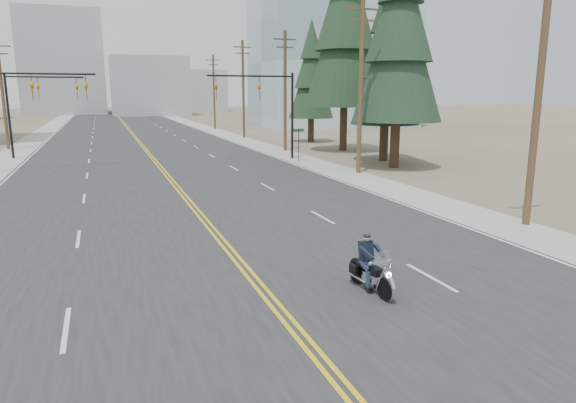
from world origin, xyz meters
The scene contains 24 objects.
ground_plane centered at (0.00, 0.00, 0.00)m, with size 400.00×400.00×0.00m, color #776D56.
road centered at (0.00, 70.00, 0.01)m, with size 20.00×200.00×0.01m, color #303033.
sidewalk_left centered at (-11.50, 70.00, 0.01)m, with size 3.00×200.00×0.01m, color #A5A5A0.
sidewalk_right centered at (11.50, 70.00, 0.01)m, with size 3.00×200.00×0.01m, color #A5A5A0.
traffic_mast_left centered at (-8.98, 32.00, 4.94)m, with size 7.10×0.26×7.00m.
traffic_mast_right centered at (8.98, 32.00, 4.94)m, with size 7.10×0.26×7.00m.
traffic_mast_far centered at (-9.31, 40.00, 4.87)m, with size 6.10×0.26×7.00m.
street_sign centered at (10.80, 30.00, 1.80)m, with size 0.90×0.06×2.62m.
utility_pole_a centered at (12.50, 8.00, 5.73)m, with size 2.20×0.30×11.00m.
utility_pole_b centered at (12.50, 23.00, 5.98)m, with size 2.20×0.30×11.50m.
utility_pole_c centered at (12.50, 38.00, 5.73)m, with size 2.20×0.30×11.00m.
utility_pole_d centered at (12.50, 53.00, 5.98)m, with size 2.20×0.30×11.50m.
utility_pole_e centered at (12.50, 70.00, 5.73)m, with size 2.20×0.30×11.00m.
utility_pole_left centered at (-12.50, 48.00, 5.48)m, with size 2.20×0.30×10.50m.
glass_building centered at (32.00, 70.00, 10.00)m, with size 24.00×16.00×20.00m, color #9EB5CC.
haze_bldg_b centered at (8.00, 125.00, 7.00)m, with size 18.00×14.00×14.00m, color #ADB2B7.
haze_bldg_c centered at (40.00, 110.00, 9.00)m, with size 16.00×12.00×18.00m, color #B7BCC6.
haze_bldg_d centered at (-12.00, 140.00, 13.00)m, with size 20.00×15.00×26.00m, color #ADB2B7.
haze_bldg_e centered at (25.00, 150.00, 6.00)m, with size 14.00×14.00×12.00m, color #B7BCC6.
motorcyclist centered at (2.81, 3.69, 0.79)m, with size 0.87×2.03×1.59m, color black, non-canonical shape.
conifer_near centered at (16.24, 24.55, 9.70)m, with size 6.38×6.38×16.90m.
conifer_mid centered at (17.57, 28.37, 8.40)m, with size 5.49×5.49×14.64m.
conifer_tall centered at (17.74, 36.20, 11.88)m, with size 7.45×7.45×20.69m.
conifer_far centered at (18.31, 45.66, 7.62)m, with size 4.96×4.96×13.29m.
Camera 1 is at (-3.90, -8.12, 5.39)m, focal length 32.00 mm.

